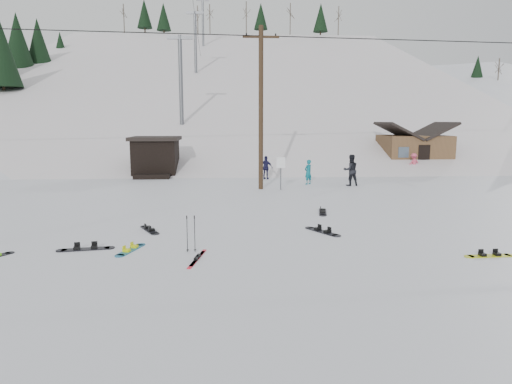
{
  "coord_description": "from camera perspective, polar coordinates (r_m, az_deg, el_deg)",
  "views": [
    {
      "loc": [
        0.17,
        -11.8,
        3.91
      ],
      "look_at": [
        1.13,
        4.05,
        1.4
      ],
      "focal_mm": 32.0,
      "sensor_mm": 36.0,
      "label": 1
    }
  ],
  "objects": [
    {
      "name": "trail_sign",
      "position": [
        25.68,
        3.12,
        3.08
      ],
      "size": [
        0.5,
        0.09,
        1.85
      ],
      "color": "#595B60",
      "rests_on": "ground"
    },
    {
      "name": "skier_pink",
      "position": [
        35.95,
        19.1,
        3.43
      ],
      "size": [
        1.08,
        0.83,
        1.47
      ],
      "primitive_type": "imported",
      "rotation": [
        0.0,
        0.0,
        3.48
      ],
      "color": "#CB4762",
      "rests_on": "ground"
    },
    {
      "name": "board_scatter_b",
      "position": [
        16.82,
        -13.16,
        -4.6
      ],
      "size": [
        0.87,
        1.45,
        0.11
      ],
      "rotation": [
        0.0,
        0.0,
        2.04
      ],
      "color": "black",
      "rests_on": "ground"
    },
    {
      "name": "board_scatter_d",
      "position": [
        16.31,
        8.31,
        -4.87
      ],
      "size": [
        1.04,
        1.5,
        0.12
      ],
      "rotation": [
        0.0,
        0.0,
        -1.02
      ],
      "color": "black",
      "rests_on": "ground"
    },
    {
      "name": "utility_pole",
      "position": [
        25.88,
        0.62,
        10.69
      ],
      "size": [
        2.0,
        0.26,
        9.0
      ],
      "color": "#3A2819",
      "rests_on": "ground"
    },
    {
      "name": "board_scatter_a",
      "position": [
        14.94,
        -20.52,
        -6.64
      ],
      "size": [
        1.7,
        0.54,
        0.12
      ],
      "rotation": [
        0.0,
        0.0,
        0.16
      ],
      "color": "black",
      "rests_on": "ground"
    },
    {
      "name": "hero_snowboard",
      "position": [
        14.44,
        -15.41,
        -6.94
      ],
      "size": [
        0.67,
        1.46,
        0.11
      ],
      "rotation": [
        0.0,
        0.0,
        1.25
      ],
      "color": "#16688F",
      "rests_on": "ground"
    },
    {
      "name": "ski_poles",
      "position": [
        13.8,
        -8.14,
        -5.13
      ],
      "size": [
        0.3,
        0.08,
        1.11
      ],
      "color": "black",
      "rests_on": "ground"
    },
    {
      "name": "skier_teal",
      "position": [
        28.14,
        6.54,
        2.49
      ],
      "size": [
        0.66,
        0.63,
        1.51
      ],
      "primitive_type": "imported",
      "rotation": [
        0.0,
        0.0,
        3.81
      ],
      "color": "#0B6371",
      "rests_on": "ground"
    },
    {
      "name": "treeline_crest",
      "position": [
        97.88,
        -3.56,
        6.68
      ],
      "size": [
        50.0,
        6.0,
        10.0
      ],
      "primitive_type": null,
      "color": "black",
      "rests_on": "ski_slope"
    },
    {
      "name": "board_scatter_e",
      "position": [
        14.97,
        27.17,
        -7.06
      ],
      "size": [
        1.53,
        0.34,
        0.11
      ],
      "rotation": [
        0.0,
        0.0,
        0.05
      ],
      "color": "#CBD617",
      "rests_on": "ground"
    },
    {
      "name": "lift_tower_mid",
      "position": [
        62.82,
        -7.59,
        18.48
      ],
      "size": [
        2.2,
        0.36,
        8.0
      ],
      "color": "#595B60",
      "rests_on": "ski_slope"
    },
    {
      "name": "hero_skis",
      "position": [
        13.2,
        -7.35,
        -8.2
      ],
      "size": [
        0.44,
        1.78,
        0.09
      ],
      "rotation": [
        0.0,
        0.0,
        -0.19
      ],
      "color": "red",
      "rests_on": "ground"
    },
    {
      "name": "cabin",
      "position": [
        38.82,
        19.09,
        4.91
      ],
      "size": [
        5.39,
        4.4,
        3.77
      ],
      "color": "brown",
      "rests_on": "ground"
    },
    {
      "name": "ground",
      "position": [
        12.43,
        -4.12,
        -9.37
      ],
      "size": [
        200.0,
        200.0,
        0.0
      ],
      "primitive_type": "plane",
      "color": "silver",
      "rests_on": "ground"
    },
    {
      "name": "ridge_right",
      "position": [
        73.98,
        27.47,
        -3.67
      ],
      "size": [
        45.66,
        93.98,
        54.59
      ],
      "primitive_type": "cube",
      "rotation": [
        0.21,
        -0.05,
        -0.12
      ],
      "color": "silver",
      "rests_on": "ground"
    },
    {
      "name": "lift_hut",
      "position": [
        33.25,
        -12.42,
        4.38
      ],
      "size": [
        3.4,
        4.1,
        2.75
      ],
      "color": "black",
      "rests_on": "ground"
    },
    {
      "name": "ski_slope",
      "position": [
        68.67,
        -3.5,
        -4.43
      ],
      "size": [
        60.0,
        85.24,
        65.97
      ],
      "primitive_type": "cube",
      "rotation": [
        0.31,
        0.0,
        0.0
      ],
      "color": "silver",
      "rests_on": "ground"
    },
    {
      "name": "lift_tower_far",
      "position": [
        83.64,
        -6.66,
        20.61
      ],
      "size": [
        2.2,
        0.36,
        8.0
      ],
      "color": "#595B60",
      "rests_on": "ski_slope"
    },
    {
      "name": "lift_tower_near",
      "position": [
        42.19,
        -9.39,
        14.24
      ],
      "size": [
        2.2,
        0.36,
        8.0
      ],
      "color": "#595B60",
      "rests_on": "ski_slope"
    },
    {
      "name": "skier_navy",
      "position": [
        30.43,
        1.27,
        3.07
      ],
      "size": [
        0.98,
        0.73,
        1.55
      ],
      "primitive_type": "imported",
      "rotation": [
        0.0,
        0.0,
        2.7
      ],
      "color": "#1A183E",
      "rests_on": "ground"
    },
    {
      "name": "skier_dark",
      "position": [
        27.94,
        11.76,
        2.69
      ],
      "size": [
        1.0,
        0.82,
        1.88
      ],
      "primitive_type": "imported",
      "rotation": [
        0.0,
        0.0,
        3.27
      ],
      "color": "black",
      "rests_on": "ground"
    },
    {
      "name": "board_scatter_f",
      "position": [
        19.7,
        8.34,
        -2.47
      ],
      "size": [
        0.56,
        1.63,
        0.12
      ],
      "rotation": [
        0.0,
        0.0,
        1.38
      ],
      "color": "black",
      "rests_on": "ground"
    }
  ]
}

